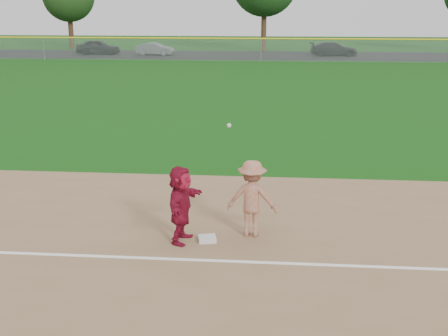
# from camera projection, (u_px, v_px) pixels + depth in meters

# --- Properties ---
(ground) EXTENTS (160.00, 160.00, 0.00)m
(ground) POSITION_uv_depth(u_px,v_px,m) (218.00, 245.00, 12.08)
(ground) COLOR #11480E
(ground) RESTS_ON ground
(foul_line) EXTENTS (60.00, 0.10, 0.01)m
(foul_line) POSITION_uv_depth(u_px,v_px,m) (214.00, 261.00, 11.31)
(foul_line) COLOR white
(foul_line) RESTS_ON infield_dirt
(parking_asphalt) EXTENTS (120.00, 10.00, 0.01)m
(parking_asphalt) POSITION_uv_depth(u_px,v_px,m) (262.00, 55.00, 56.04)
(parking_asphalt) COLOR black
(parking_asphalt) RESTS_ON ground
(first_base) EXTENTS (0.45, 0.45, 0.08)m
(first_base) POSITION_uv_depth(u_px,v_px,m) (207.00, 239.00, 12.26)
(first_base) COLOR silver
(first_base) RESTS_ON infield_dirt
(base_runner) EXTENTS (0.77, 1.64, 1.70)m
(base_runner) POSITION_uv_depth(u_px,v_px,m) (181.00, 204.00, 12.02)
(base_runner) COLOR maroon
(base_runner) RESTS_ON infield_dirt
(car_left) EXTENTS (4.38, 1.86, 1.48)m
(car_left) POSITION_uv_depth(u_px,v_px,m) (98.00, 47.00, 56.88)
(car_left) COLOR black
(car_left) RESTS_ON parking_asphalt
(car_mid) EXTENTS (3.83, 1.67, 1.22)m
(car_mid) POSITION_uv_depth(u_px,v_px,m) (155.00, 49.00, 56.06)
(car_mid) COLOR slate
(car_mid) RESTS_ON parking_asphalt
(car_right) EXTENTS (4.70, 2.11, 1.34)m
(car_right) POSITION_uv_depth(u_px,v_px,m) (334.00, 49.00, 55.32)
(car_right) COLOR black
(car_right) RESTS_ON parking_asphalt
(first_base_play) EXTENTS (1.18, 0.76, 2.59)m
(first_base_play) POSITION_uv_depth(u_px,v_px,m) (252.00, 198.00, 12.35)
(first_base_play) COLOR gray
(first_base_play) RESTS_ON infield_dirt
(outfield_fence) EXTENTS (110.00, 0.12, 110.00)m
(outfield_fence) POSITION_uv_depth(u_px,v_px,m) (261.00, 39.00, 49.76)
(outfield_fence) COLOR #999EA0
(outfield_fence) RESTS_ON ground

